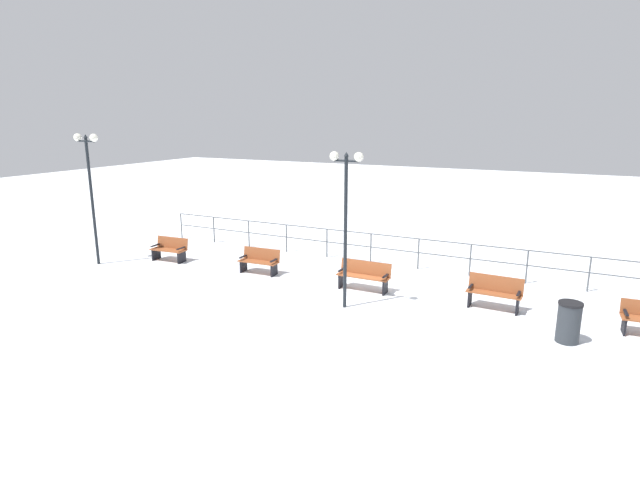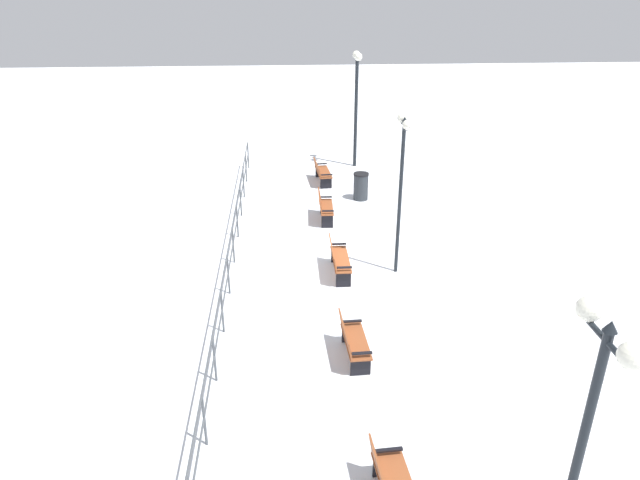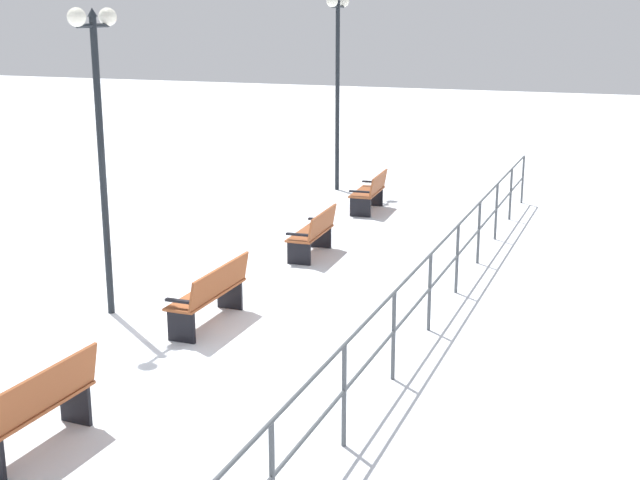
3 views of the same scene
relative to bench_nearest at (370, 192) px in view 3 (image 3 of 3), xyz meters
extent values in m
plane|color=white|center=(-0.02, 7.80, -0.44)|extent=(80.00, 80.00, 0.00)
cube|color=brown|center=(0.08, 0.01, 0.00)|extent=(0.61, 1.41, 0.04)
cube|color=brown|center=(-0.19, -0.01, 0.22)|extent=(0.20, 1.38, 0.41)
cube|color=black|center=(0.12, -0.58, -0.22)|extent=(0.47, 0.08, 0.44)
cube|color=black|center=(0.03, 0.59, -0.22)|extent=(0.47, 0.08, 0.44)
cube|color=black|center=(0.14, -0.58, 0.12)|extent=(0.47, 0.10, 0.04)
cube|color=black|center=(0.05, 0.59, 0.12)|extent=(0.47, 0.10, 0.04)
cube|color=brown|center=(-0.09, 3.90, -0.02)|extent=(0.54, 1.44, 0.04)
cube|color=brown|center=(-0.33, 3.89, 0.21)|extent=(0.18, 1.42, 0.41)
cube|color=black|center=(-0.06, 3.30, -0.23)|extent=(0.43, 0.07, 0.43)
cube|color=black|center=(-0.12, 4.51, -0.23)|extent=(0.43, 0.07, 0.43)
cube|color=black|center=(-0.04, 3.30, 0.10)|extent=(0.43, 0.09, 0.04)
cube|color=black|center=(-0.10, 4.51, 0.10)|extent=(0.43, 0.09, 0.04)
cube|color=brown|center=(-0.04, 7.80, 0.02)|extent=(0.46, 1.67, 0.04)
cube|color=brown|center=(-0.27, 7.80, 0.25)|extent=(0.12, 1.67, 0.42)
cube|color=black|center=(-0.04, 7.07, -0.21)|extent=(0.41, 0.05, 0.46)
cube|color=black|center=(-0.04, 8.54, -0.21)|extent=(0.41, 0.05, 0.46)
cube|color=black|center=(-0.02, 7.07, 0.14)|extent=(0.41, 0.07, 0.04)
cube|color=black|center=(-0.02, 8.54, 0.14)|extent=(0.41, 0.07, 0.04)
cube|color=brown|center=(-0.15, 11.70, 0.04)|extent=(0.48, 1.51, 0.04)
cube|color=brown|center=(-0.36, 11.71, 0.28)|extent=(0.17, 1.50, 0.45)
cube|color=black|center=(-0.17, 11.05, -0.20)|extent=(0.38, 0.06, 0.48)
cube|color=black|center=(-0.15, 11.05, 0.16)|extent=(0.39, 0.08, 0.04)
cylinder|color=black|center=(1.53, -2.06, 1.85)|extent=(0.10, 0.10, 4.59)
cylinder|color=black|center=(1.53, -2.06, 4.02)|extent=(0.06, 0.81, 0.06)
sphere|color=white|center=(1.53, -2.46, 4.15)|extent=(0.28, 0.28, 0.28)
sphere|color=white|center=(1.53, -1.66, 4.15)|extent=(0.28, 0.28, 0.28)
cylinder|color=black|center=(1.53, 7.87, 1.70)|extent=(0.10, 0.10, 4.28)
cylinder|color=black|center=(1.53, 7.87, 3.71)|extent=(0.06, 0.71, 0.06)
sphere|color=white|center=(1.53, 7.52, 3.83)|extent=(0.26, 0.26, 0.26)
sphere|color=white|center=(1.53, 8.23, 3.83)|extent=(0.26, 0.26, 0.26)
cone|color=black|center=(1.53, 7.87, 3.89)|extent=(0.14, 0.14, 0.12)
cylinder|color=#4C5156|center=(-3.06, -2.10, 0.11)|extent=(0.05, 0.05, 1.11)
cylinder|color=#4C5156|center=(-3.06, -0.30, 0.11)|extent=(0.05, 0.05, 1.11)
cylinder|color=#4C5156|center=(-3.06, 1.50, 0.11)|extent=(0.05, 0.05, 1.11)
cylinder|color=#4C5156|center=(-3.06, 3.30, 0.11)|extent=(0.05, 0.05, 1.11)
cylinder|color=#4C5156|center=(-3.06, 5.10, 0.11)|extent=(0.05, 0.05, 1.11)
cylinder|color=#4C5156|center=(-3.06, 6.90, 0.11)|extent=(0.05, 0.05, 1.11)
cylinder|color=#4C5156|center=(-3.06, 8.70, 0.11)|extent=(0.05, 0.05, 1.11)
cylinder|color=#4C5156|center=(-3.06, 10.51, 0.11)|extent=(0.05, 0.05, 1.11)
cylinder|color=#4C5156|center=(-3.06, 7.80, 0.67)|extent=(0.04, 19.81, 0.04)
cylinder|color=#4C5156|center=(-3.06, 7.80, 0.17)|extent=(0.04, 19.81, 0.04)
camera|label=1|loc=(14.25, 13.41, 4.88)|focal=28.87mm
camera|label=2|loc=(-1.54, -6.57, 7.28)|focal=32.73mm
camera|label=3|loc=(-5.72, 18.16, 3.89)|focal=48.63mm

